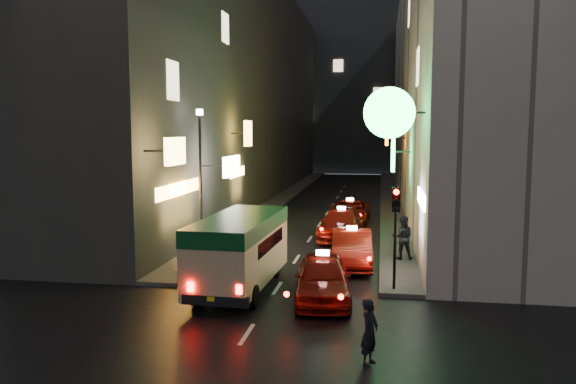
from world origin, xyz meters
The scene contains 14 objects.
building_left centered at (-8.00, 33.99, 9.00)m, with size 7.66×52.00×18.00m.
building_right centered at (8.00, 33.99, 9.00)m, with size 8.16×52.00×18.00m.
building_far centered at (0.00, 66.00, 11.00)m, with size 30.00×10.00×22.00m, color #36363B.
sidewalk_left centered at (-4.25, 34.00, 0.07)m, with size 1.50×52.00×0.15m, color #43413F.
sidewalk_right centered at (4.25, 34.00, 0.07)m, with size 1.50×52.00×0.15m, color #43413F.
minibus centered at (-1.22, 8.07, 1.62)m, with size 2.32×6.03×2.56m.
taxi_near centered at (1.70, 7.38, 0.86)m, with size 2.82×5.63×1.89m.
taxi_second centered at (2.38, 12.18, 0.86)m, with size 2.55×5.52×1.89m.
taxi_third centered at (1.55, 18.02, 0.85)m, with size 2.40×5.44×1.88m.
taxi_far centered at (1.71, 22.94, 0.78)m, with size 2.15×4.94×1.72m.
pedestrian_crossing centered at (3.30, 2.59, 0.89)m, with size 0.59×0.38×1.78m, color black.
pedestrian_sidewalk centered at (4.43, 13.14, 1.17)m, with size 0.77×0.48×2.05m, color black.
traffic_light centered at (4.00, 8.47, 2.69)m, with size 0.26×0.43×3.50m.
lamp_post centered at (-4.20, 13.00, 3.72)m, with size 0.28×0.28×6.22m.
Camera 1 is at (3.49, -10.22, 5.47)m, focal length 35.00 mm.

